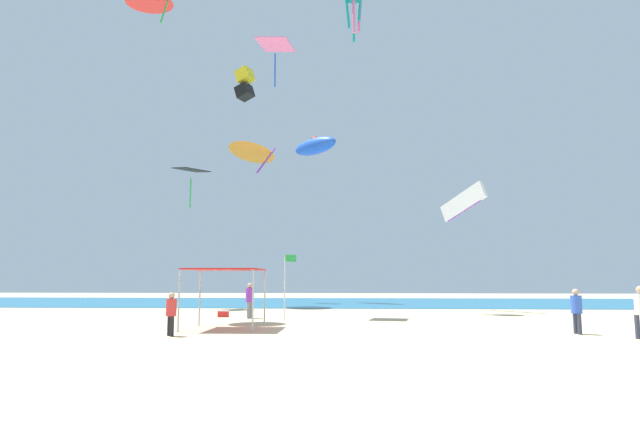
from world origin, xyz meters
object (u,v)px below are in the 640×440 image
object	(u,v)px
canopy_tent	(225,272)
kite_inflatable_blue	(315,146)
cooler_box	(223,314)
person_central	(576,307)
banner_flag	(286,280)
kite_parafoil_white	(463,203)
kite_delta_orange	(253,149)
person_rightmost	(250,298)
kite_diamond_pink	(275,47)
kite_box_yellow	(245,84)
person_near_tent	(171,310)
kite_diamond_black	(191,172)

from	to	relation	value
canopy_tent	kite_inflatable_blue	xyz separation A→B (m)	(2.14, 24.51, 12.04)
cooler_box	kite_inflatable_blue	xyz separation A→B (m)	(3.84, 17.84, 14.22)
person_central	banner_flag	size ratio (longest dim) A/B	0.52
kite_parafoil_white	canopy_tent	bearing A→B (deg)	101.22
person_central	kite_delta_orange	bearing A→B (deg)	36.75
person_rightmost	kite_diamond_pink	world-z (taller)	kite_diamond_pink
cooler_box	kite_parafoil_white	world-z (taller)	kite_parafoil_white
person_central	kite_box_yellow	size ratio (longest dim) A/B	0.54
banner_flag	cooler_box	world-z (taller)	banner_flag
person_near_tent	kite_parafoil_white	size ratio (longest dim) A/B	0.46
kite_parafoil_white	kite_inflatable_blue	distance (m)	17.20
kite_inflatable_blue	person_central	bearing A→B (deg)	156.79
banner_flag	kite_parafoil_white	bearing A→B (deg)	39.25
canopy_tent	kite_diamond_black	world-z (taller)	kite_diamond_black
person_rightmost	kite_inflatable_blue	world-z (taller)	kite_inflatable_blue
kite_parafoil_white	banner_flag	bearing A→B (deg)	94.92
person_rightmost	kite_parafoil_white	size ratio (longest dim) A/B	0.55
kite_diamond_pink	cooler_box	bearing A→B (deg)	-49.89
person_central	banner_flag	xyz separation A→B (m)	(-11.74, 5.50, 1.01)
cooler_box	kite_diamond_black	bearing A→B (deg)	119.98
kite_box_yellow	kite_inflatable_blue	bearing A→B (deg)	-71.08
person_near_tent	kite_inflatable_blue	xyz separation A→B (m)	(3.42, 27.24, 13.47)
canopy_tent	person_near_tent	size ratio (longest dim) A/B	1.90
kite_delta_orange	kite_parafoil_white	bearing A→B (deg)	-158.39
kite_parafoil_white	kite_diamond_pink	xyz separation A→B (m)	(-12.17, -5.16, 8.95)
kite_parafoil_white	kite_box_yellow	world-z (taller)	kite_box_yellow
cooler_box	banner_flag	bearing A→B (deg)	-32.30
person_near_tent	cooler_box	xyz separation A→B (m)	(-0.42, 9.40, -0.75)
canopy_tent	kite_inflatable_blue	world-z (taller)	kite_inflatable_blue
canopy_tent	kite_box_yellow	distance (m)	31.38
kite_diamond_black	kite_inflatable_blue	distance (m)	13.68
person_near_tent	kite_inflatable_blue	world-z (taller)	kite_inflatable_blue
person_central	kite_inflatable_blue	distance (m)	31.24
canopy_tent	person_central	world-z (taller)	canopy_tent
banner_flag	kite_diamond_black	xyz separation A→B (m)	(-8.42, 10.47, 7.93)
kite_parafoil_white	kite_inflatable_blue	size ratio (longest dim) A/B	0.67
kite_box_yellow	cooler_box	bearing A→B (deg)	-147.84
canopy_tent	person_rightmost	world-z (taller)	canopy_tent
kite_box_yellow	kite_inflatable_blue	xyz separation A→B (m)	(6.83, -0.47, -6.37)
person_rightmost	kite_diamond_pink	bearing A→B (deg)	-9.68
kite_diamond_black	kite_parafoil_white	size ratio (longest dim) A/B	0.90
canopy_tent	kite_diamond_pink	world-z (taller)	kite_diamond_pink
person_near_tent	kite_diamond_black	xyz separation A→B (m)	(-5.09, 17.50, 9.01)
person_near_tent	kite_parafoil_white	distance (m)	22.31
cooler_box	kite_inflatable_blue	world-z (taller)	kite_inflatable_blue
person_central	banner_flag	distance (m)	13.00
kite_delta_orange	person_near_tent	bearing A→B (deg)	130.50
kite_parafoil_white	kite_box_yellow	size ratio (longest dim) A/B	1.08
canopy_tent	person_near_tent	bearing A→B (deg)	-115.14
kite_diamond_black	kite_parafoil_white	xyz separation A→B (m)	(19.35, -1.54, -2.69)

